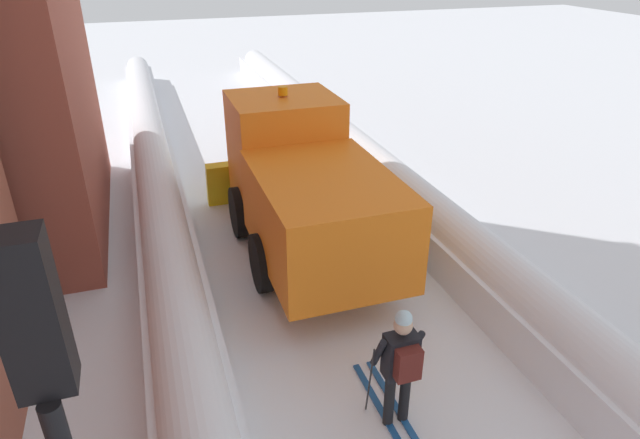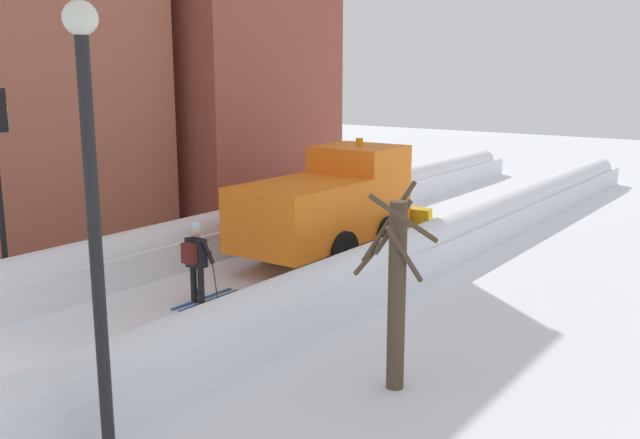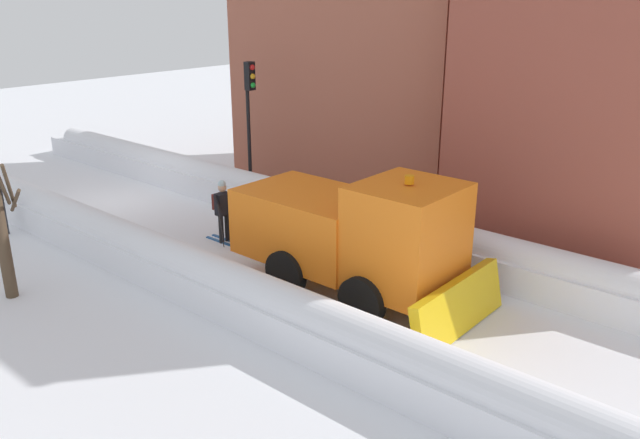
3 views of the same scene
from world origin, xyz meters
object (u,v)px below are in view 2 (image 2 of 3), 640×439
Objects in this scene: plow_truck at (331,204)px; skier at (196,259)px; traffic_light_pole at (0,155)px; bare_tree_near at (396,288)px; street_lamp at (92,190)px.

skier is at bearing -92.02° from plow_truck.
skier is 0.39× the size of traffic_light_pole.
plow_truck is 7.97m from bare_tree_near.
bare_tree_near reaches higher than skier.
skier is at bearing 125.56° from street_lamp.
bare_tree_near is at bearing -11.46° from skier.
street_lamp is 1.75× the size of bare_tree_near.
traffic_light_pole reaches higher than bare_tree_near.
street_lamp is (3.78, -5.28, 2.58)m from skier.
street_lamp reaches higher than bare_tree_near.
street_lamp is at bearing -22.92° from traffic_light_pole.
plow_truck is at bearing 132.21° from bare_tree_near.
traffic_light_pole reaches higher than plow_truck.
traffic_light_pole is (-3.29, -2.29, 2.21)m from skier.
traffic_light_pole is at bearing -172.42° from bare_tree_near.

